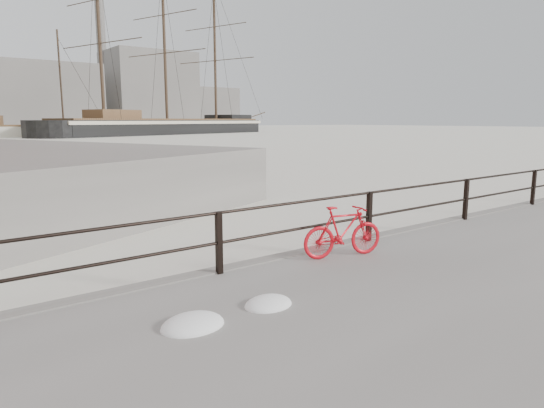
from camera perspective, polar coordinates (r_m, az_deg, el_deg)
ground at (r=12.94m, az=21.03°, el=-3.11°), size 400.00×400.00×0.00m
guardrail at (r=12.71m, az=21.84°, el=0.52°), size 28.00×0.10×1.00m
bicycle at (r=8.67m, az=8.36°, el=-3.21°), size 1.54×0.63×0.93m
barque_black at (r=99.34m, az=-12.17°, el=8.05°), size 67.78×39.93×36.14m
schooner_mid at (r=91.29m, az=-26.83°, el=7.08°), size 27.03×16.39×18.47m
industrial_west at (r=149.87m, az=-25.99°, el=11.27°), size 32.00×18.00×18.00m
industrial_mid at (r=165.47m, az=-14.21°, el=12.76°), size 26.00×20.00×24.00m
industrial_east at (r=180.03m, az=-7.93°, el=11.11°), size 20.00×16.00×14.00m
smokestack at (r=166.33m, az=-19.35°, el=15.96°), size 2.80×2.80×44.00m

